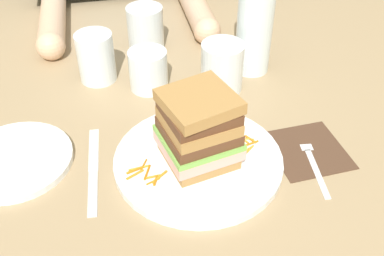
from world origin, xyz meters
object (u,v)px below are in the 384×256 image
at_px(fork, 312,157).
at_px(side_plate, 15,160).
at_px(empty_tumbler_2, 96,57).
at_px(knife, 93,171).
at_px(sandwich, 196,130).
at_px(empty_tumbler_1, 148,70).
at_px(main_plate, 196,162).
at_px(juice_glass, 222,70).
at_px(empty_tumbler_0, 145,28).
at_px(napkin_dark, 308,150).
at_px(water_bottle, 256,10).

bearing_deg(fork, side_plate, 169.27).
bearing_deg(empty_tumbler_2, knife, -94.69).
distance_m(sandwich, empty_tumbler_1, 0.24).
distance_m(main_plate, juice_glass, 0.23).
bearing_deg(main_plate, empty_tumbler_0, 94.26).
bearing_deg(fork, empty_tumbler_1, 131.42).
bearing_deg(napkin_dark, empty_tumbler_2, 138.59).
bearing_deg(knife, water_bottle, 35.93).
bearing_deg(side_plate, napkin_dark, -8.09).
bearing_deg(main_plate, empty_tumbler_1, 100.51).
bearing_deg(main_plate, empty_tumbler_2, 116.01).
bearing_deg(side_plate, fork, -10.73).
height_order(main_plate, empty_tumbler_0, empty_tumbler_0).
xyz_separation_m(napkin_dark, empty_tumbler_0, (-0.22, 0.40, 0.05)).
relative_size(main_plate, juice_glass, 2.81).
height_order(empty_tumbler_0, side_plate, empty_tumbler_0).
bearing_deg(water_bottle, sandwich, -123.68).
xyz_separation_m(napkin_dark, knife, (-0.36, 0.02, 0.00)).
distance_m(water_bottle, side_plate, 0.52).
bearing_deg(empty_tumbler_0, sandwich, -85.70).
distance_m(empty_tumbler_0, empty_tumbler_1, 0.16).
distance_m(main_plate, knife, 0.16).
xyz_separation_m(sandwich, napkin_dark, (0.19, -0.00, -0.07)).
xyz_separation_m(napkin_dark, empty_tumbler_1, (-0.24, 0.24, 0.04)).
xyz_separation_m(knife, empty_tumbler_1, (0.12, 0.22, 0.04)).
bearing_deg(side_plate, main_plate, -12.58).
bearing_deg(empty_tumbler_0, empty_tumbler_1, -95.38).
relative_size(water_bottle, empty_tumbler_0, 3.02).
xyz_separation_m(fork, empty_tumbler_0, (-0.22, 0.42, 0.04)).
bearing_deg(side_plate, water_bottle, 23.26).
bearing_deg(empty_tumbler_2, side_plate, -122.80).
bearing_deg(empty_tumbler_1, sandwich, -79.42).
relative_size(napkin_dark, fork, 0.76).
distance_m(napkin_dark, water_bottle, 0.30).
bearing_deg(water_bottle, juice_glass, -144.69).
xyz_separation_m(empty_tumbler_0, empty_tumbler_2, (-0.11, -0.10, 0.00)).
distance_m(water_bottle, empty_tumbler_2, 0.33).
distance_m(napkin_dark, knife, 0.36).
distance_m(juice_glass, empty_tumbler_1, 0.14).
bearing_deg(main_plate, juice_glass, 65.10).
bearing_deg(empty_tumbler_1, juice_glass, -12.77).
bearing_deg(fork, knife, 173.02).
bearing_deg(empty_tumbler_0, knife, -109.58).
xyz_separation_m(water_bottle, empty_tumbler_2, (-0.32, 0.03, -0.08)).
bearing_deg(side_plate, knife, -20.87).
xyz_separation_m(main_plate, napkin_dark, (0.19, -0.00, -0.01)).
relative_size(empty_tumbler_1, side_plate, 0.43).
height_order(fork, empty_tumbler_2, empty_tumbler_2).
bearing_deg(juice_glass, empty_tumbler_2, 160.64).
relative_size(main_plate, empty_tumbler_1, 3.43).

